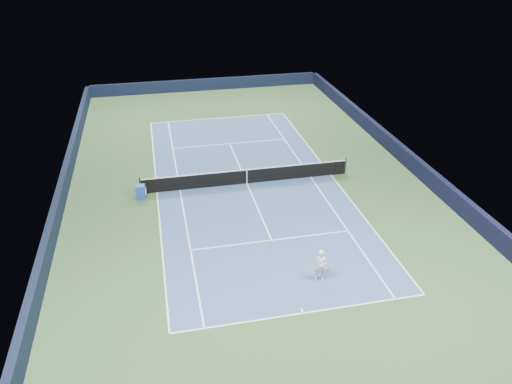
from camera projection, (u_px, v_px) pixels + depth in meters
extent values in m
plane|color=#2C4A28|center=(247.00, 183.00, 30.81)|extent=(40.00, 40.00, 0.00)
cube|color=black|center=(206.00, 84.00, 47.56)|extent=(22.00, 0.35, 1.10)
cube|color=black|center=(409.00, 160.00, 32.56)|extent=(0.35, 40.00, 1.10)
cube|color=black|center=(62.00, 193.00, 28.53)|extent=(0.35, 40.00, 1.10)
cube|color=#2D4E7F|center=(247.00, 183.00, 30.81)|extent=(10.97, 23.77, 0.01)
cube|color=white|center=(219.00, 118.00, 41.00)|extent=(10.97, 0.08, 0.00)
cube|color=white|center=(303.00, 313.00, 20.60)|extent=(10.97, 0.08, 0.00)
cube|color=white|center=(331.00, 175.00, 31.83)|extent=(0.08, 23.77, 0.00)
cube|color=white|center=(157.00, 192.00, 29.78)|extent=(0.08, 23.77, 0.00)
cube|color=white|center=(311.00, 177.00, 31.57)|extent=(0.08, 23.77, 0.00)
cube|color=white|center=(180.00, 190.00, 30.04)|extent=(0.08, 23.77, 0.00)
cube|color=white|center=(230.00, 144.00, 36.30)|extent=(8.23, 0.08, 0.00)
cube|color=white|center=(272.00, 240.00, 25.31)|extent=(8.23, 0.08, 0.00)
cube|color=white|center=(247.00, 183.00, 30.80)|extent=(0.08, 12.80, 0.00)
cube|color=white|center=(219.00, 119.00, 40.88)|extent=(0.08, 0.30, 0.00)
cube|color=white|center=(302.00, 311.00, 20.73)|extent=(0.08, 0.30, 0.00)
cylinder|color=black|center=(140.00, 186.00, 29.36)|extent=(0.10, 0.10, 1.07)
cylinder|color=black|center=(345.00, 166.00, 31.74)|extent=(0.10, 0.10, 1.07)
cube|color=black|center=(247.00, 177.00, 30.59)|extent=(12.80, 0.03, 0.91)
cube|color=white|center=(247.00, 170.00, 30.36)|extent=(12.80, 0.04, 0.06)
cube|color=white|center=(247.00, 177.00, 30.59)|extent=(0.05, 0.04, 0.91)
cube|color=#1B45A6|center=(141.00, 192.00, 28.95)|extent=(0.58, 0.53, 0.85)
cube|color=white|center=(146.00, 191.00, 28.99)|extent=(0.06, 0.38, 0.38)
imported|color=white|center=(321.00, 266.00, 22.16)|extent=(0.66, 0.55, 1.56)
cylinder|color=pink|center=(328.00, 267.00, 22.22)|extent=(0.03, 0.03, 0.26)
cylinder|color=black|center=(327.00, 271.00, 22.33)|extent=(0.26, 0.02, 0.26)
cylinder|color=#CF8696|center=(327.00, 271.00, 22.33)|extent=(0.28, 0.03, 0.28)
sphere|color=#CEE430|center=(317.00, 236.00, 22.59)|extent=(0.07, 0.07, 0.07)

